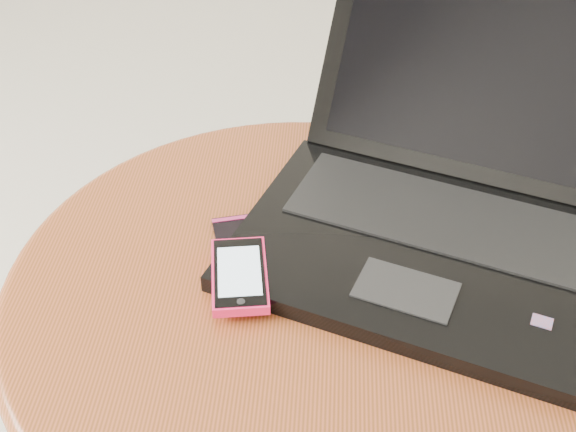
{
  "coord_description": "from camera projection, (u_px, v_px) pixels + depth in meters",
  "views": [
    {
      "loc": [
        0.01,
        -0.71,
        1.09
      ],
      "look_at": [
        -0.03,
        -0.08,
        0.57
      ],
      "focal_mm": 47.74,
      "sensor_mm": 36.0,
      "label": 1
    }
  ],
  "objects": [
    {
      "name": "table",
      "position": [
        300.0,
        347.0,
        0.89
      ],
      "size": [
        0.65,
        0.65,
        0.51
      ],
      "color": "#643312",
      "rests_on": "ground"
    },
    {
      "name": "phone_pink",
      "position": [
        239.0,
        275.0,
        0.8
      ],
      "size": [
        0.07,
        0.11,
        0.01
      ],
      "color": "#FF1E59",
      "rests_on": "phone_black"
    },
    {
      "name": "phone_black",
      "position": [
        245.0,
        251.0,
        0.85
      ],
      "size": [
        0.09,
        0.13,
        0.01
      ],
      "color": "black",
      "rests_on": "table"
    },
    {
      "name": "laptop",
      "position": [
        442.0,
        199.0,
        0.86
      ],
      "size": [
        0.51,
        0.52,
        0.24
      ],
      "color": "black",
      "rests_on": "table"
    }
  ]
}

